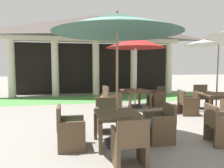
{
  "coord_description": "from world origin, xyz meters",
  "views": [
    {
      "loc": [
        -1.47,
        -4.44,
        1.71
      ],
      "look_at": [
        -0.2,
        1.89,
        1.13
      ],
      "focal_mm": 33.67,
      "sensor_mm": 36.0,
      "label": 1
    }
  ],
  "objects_px": {
    "patio_chair_near_foreground_east": "(160,124)",
    "patio_table_mid_right": "(216,97)",
    "patio_chair_near_foreground_west": "(69,129)",
    "patio_chair_mid_left_east": "(157,96)",
    "patio_table_mid_left": "(135,92)",
    "patio_umbrella_mid_left": "(136,43)",
    "patio_umbrella_near_foreground": "(117,24)",
    "patio_chair_mid_right_north": "(202,97)",
    "patio_table_near_foreground": "(117,117)",
    "patio_umbrella_mid_right": "(219,41)",
    "patio_chair_mid_left_west": "(111,99)",
    "patio_chair_near_foreground_north": "(109,116)",
    "patio_chair_far_back_west": "(219,125)",
    "terracotta_urn": "(103,99)",
    "patio_chair_near_foreground_south": "(130,143)",
    "patio_chair_mid_right_west": "(187,103)"
  },
  "relations": [
    {
      "from": "patio_umbrella_near_foreground",
      "to": "patio_chair_mid_right_north",
      "type": "distance_m",
      "value": 5.61
    },
    {
      "from": "patio_chair_near_foreground_south",
      "to": "patio_chair_near_foreground_west",
      "type": "bearing_deg",
      "value": 135.23
    },
    {
      "from": "patio_chair_near_foreground_east",
      "to": "patio_table_mid_right",
      "type": "height_order",
      "value": "patio_chair_near_foreground_east"
    },
    {
      "from": "patio_umbrella_near_foreground",
      "to": "terracotta_urn",
      "type": "xyz_separation_m",
      "value": [
        0.45,
        4.8,
        -2.35
      ]
    },
    {
      "from": "patio_table_near_foreground",
      "to": "patio_chair_near_foreground_west",
      "type": "height_order",
      "value": "patio_chair_near_foreground_west"
    },
    {
      "from": "patio_chair_near_foreground_north",
      "to": "patio_table_mid_right",
      "type": "relative_size",
      "value": 0.77
    },
    {
      "from": "patio_chair_mid_left_west",
      "to": "patio_chair_mid_left_east",
      "type": "distance_m",
      "value": 2.06
    },
    {
      "from": "patio_chair_near_foreground_east",
      "to": "patio_table_mid_left",
      "type": "distance_m",
      "value": 3.79
    },
    {
      "from": "patio_chair_near_foreground_west",
      "to": "terracotta_urn",
      "type": "bearing_deg",
      "value": 163.23
    },
    {
      "from": "terracotta_urn",
      "to": "patio_umbrella_mid_right",
      "type": "bearing_deg",
      "value": -37.52
    },
    {
      "from": "patio_chair_mid_right_north",
      "to": "terracotta_urn",
      "type": "height_order",
      "value": "patio_chair_mid_right_north"
    },
    {
      "from": "patio_chair_near_foreground_west",
      "to": "patio_chair_mid_left_east",
      "type": "relative_size",
      "value": 1.08
    },
    {
      "from": "patio_chair_near_foreground_west",
      "to": "terracotta_urn",
      "type": "relative_size",
      "value": 1.88
    },
    {
      "from": "patio_table_near_foreground",
      "to": "patio_chair_near_foreground_east",
      "type": "relative_size",
      "value": 1.06
    },
    {
      "from": "patio_chair_near_foreground_west",
      "to": "patio_chair_near_foreground_east",
      "type": "relative_size",
      "value": 1.05
    },
    {
      "from": "patio_chair_near_foreground_west",
      "to": "patio_chair_near_foreground_north",
      "type": "relative_size",
      "value": 1.05
    },
    {
      "from": "patio_chair_near_foreground_south",
      "to": "terracotta_urn",
      "type": "xyz_separation_m",
      "value": [
        0.46,
        5.79,
        -0.21
      ]
    },
    {
      "from": "patio_chair_far_back_west",
      "to": "patio_chair_near_foreground_north",
      "type": "bearing_deg",
      "value": -111.01
    },
    {
      "from": "patio_table_near_foreground",
      "to": "patio_chair_mid_right_north",
      "type": "height_order",
      "value": "patio_chair_mid_right_north"
    },
    {
      "from": "patio_umbrella_near_foreground",
      "to": "patio_umbrella_mid_left",
      "type": "distance_m",
      "value": 4.05
    },
    {
      "from": "patio_table_near_foreground",
      "to": "patio_chair_near_foreground_east",
      "type": "distance_m",
      "value": 1.02
    },
    {
      "from": "patio_chair_near_foreground_west",
      "to": "patio_chair_mid_left_west",
      "type": "xyz_separation_m",
      "value": [
        1.57,
        3.55,
        0.01
      ]
    },
    {
      "from": "patio_table_mid_left",
      "to": "patio_table_mid_right",
      "type": "relative_size",
      "value": 1.01
    },
    {
      "from": "patio_table_mid_right",
      "to": "patio_umbrella_mid_right",
      "type": "xyz_separation_m",
      "value": [
        -0.0,
        0.0,
        1.91
      ]
    },
    {
      "from": "patio_chair_mid_right_north",
      "to": "terracotta_urn",
      "type": "bearing_deg",
      "value": -15.67
    },
    {
      "from": "patio_table_mid_left",
      "to": "patio_umbrella_mid_left",
      "type": "bearing_deg",
      "value": 63.43
    },
    {
      "from": "patio_chair_near_foreground_south",
      "to": "patio_table_mid_left",
      "type": "relative_size",
      "value": 0.76
    },
    {
      "from": "patio_table_mid_left",
      "to": "patio_chair_mid_left_east",
      "type": "bearing_deg",
      "value": 10.19
    },
    {
      "from": "patio_umbrella_mid_left",
      "to": "patio_chair_mid_left_east",
      "type": "xyz_separation_m",
      "value": [
        1.01,
        0.18,
        -2.17
      ]
    },
    {
      "from": "patio_table_mid_right",
      "to": "patio_umbrella_mid_right",
      "type": "bearing_deg",
      "value": 180.0
    },
    {
      "from": "patio_chair_near_foreground_south",
      "to": "patio_umbrella_mid_right",
      "type": "height_order",
      "value": "patio_umbrella_mid_right"
    },
    {
      "from": "patio_umbrella_mid_right",
      "to": "patio_umbrella_near_foreground",
      "type": "bearing_deg",
      "value": -152.7
    },
    {
      "from": "patio_chair_near_foreground_east",
      "to": "patio_chair_far_back_west",
      "type": "relative_size",
      "value": 0.98
    },
    {
      "from": "patio_chair_near_foreground_east",
      "to": "patio_umbrella_mid_right",
      "type": "bearing_deg",
      "value": -55.43
    },
    {
      "from": "patio_table_near_foreground",
      "to": "patio_umbrella_mid_right",
      "type": "distance_m",
      "value": 4.9
    },
    {
      "from": "patio_chair_near_foreground_south",
      "to": "patio_chair_mid_left_east",
      "type": "height_order",
      "value": "patio_chair_near_foreground_south"
    },
    {
      "from": "patio_chair_near_foreground_south",
      "to": "patio_umbrella_mid_left",
      "type": "height_order",
      "value": "patio_umbrella_mid_left"
    },
    {
      "from": "patio_chair_near_foreground_east",
      "to": "patio_chair_far_back_west",
      "type": "height_order",
      "value": "patio_chair_far_back_west"
    },
    {
      "from": "patio_chair_near_foreground_west",
      "to": "patio_chair_far_back_west",
      "type": "distance_m",
      "value": 3.2
    },
    {
      "from": "patio_chair_mid_left_west",
      "to": "patio_umbrella_mid_right",
      "type": "distance_m",
      "value": 4.3
    },
    {
      "from": "terracotta_urn",
      "to": "patio_table_near_foreground",
      "type": "bearing_deg",
      "value": -95.41
    },
    {
      "from": "patio_umbrella_near_foreground",
      "to": "patio_umbrella_mid_left",
      "type": "relative_size",
      "value": 0.99
    },
    {
      "from": "patio_umbrella_mid_left",
      "to": "terracotta_urn",
      "type": "bearing_deg",
      "value": 136.65
    },
    {
      "from": "patio_chair_far_back_west",
      "to": "terracotta_urn",
      "type": "xyz_separation_m",
      "value": [
        -1.72,
        5.2,
        -0.21
      ]
    },
    {
      "from": "patio_chair_mid_right_west",
      "to": "patio_chair_near_foreground_west",
      "type": "bearing_deg",
      "value": -51.76
    },
    {
      "from": "patio_table_mid_left",
      "to": "patio_umbrella_mid_right",
      "type": "relative_size",
      "value": 0.4
    },
    {
      "from": "patio_table_mid_left",
      "to": "patio_chair_far_back_west",
      "type": "relative_size",
      "value": 1.3
    },
    {
      "from": "patio_chair_near_foreground_west",
      "to": "patio_umbrella_mid_left",
      "type": "xyz_separation_m",
      "value": [
        2.59,
        3.73,
        2.17
      ]
    },
    {
      "from": "patio_chair_mid_right_north",
      "to": "patio_chair_mid_right_west",
      "type": "bearing_deg",
      "value": 45.02
    },
    {
      "from": "patio_chair_near_foreground_north",
      "to": "patio_umbrella_mid_left",
      "type": "xyz_separation_m",
      "value": [
        1.59,
        2.73,
        2.17
      ]
    }
  ]
}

